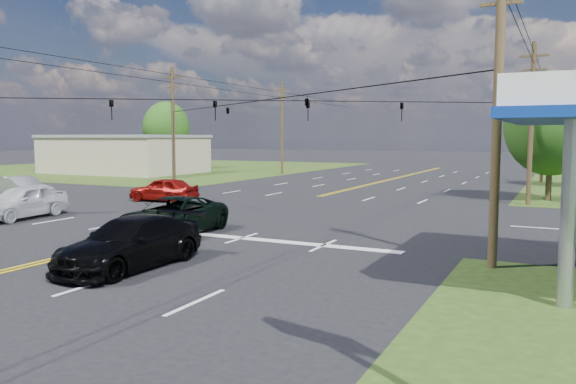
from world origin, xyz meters
The scene contains 18 objects.
ground centered at (0.00, 12.00, 0.00)m, with size 280.00×280.00×0.00m, color black.
grass_nw centered at (-35.00, 44.00, 0.00)m, with size 46.00×48.00×0.03m, color #263E13.
stop_bar centered at (5.00, 4.00, 0.00)m, with size 10.00×0.50×0.02m, color silver.
retail_nw centered at (-30.00, 34.00, 2.00)m, with size 16.00×11.00×4.00m, color #BDB48E.
pole_se centered at (13.00, 3.00, 4.92)m, with size 1.60×0.28×9.50m.
pole_nw centered at (-13.00, 21.00, 4.92)m, with size 1.60×0.28×9.50m.
pole_ne centered at (13.00, 21.00, 4.92)m, with size 1.60×0.28×9.50m.
pole_left_far centered at (-13.00, 40.00, 5.17)m, with size 1.60×0.28×10.00m.
pole_right_far centered at (13.00, 40.00, 5.17)m, with size 1.60×0.28×10.00m.
span_wire_signals centered at (0.00, 12.00, 6.00)m, with size 26.00×18.00×1.13m.
power_lines centered at (0.00, 10.00, 8.60)m, with size 26.04×100.00×0.64m.
tree_right_a centered at (14.00, 24.00, 4.87)m, with size 5.70×5.70×8.18m.
tree_far_l centered at (-32.00, 44.00, 5.19)m, with size 6.08×6.08×8.72m.
pickup_dkgreen centered at (0.50, 3.50, 0.77)m, with size 2.56×5.56×1.54m, color black.
suv_black centered at (3.00, -1.80, 0.77)m, with size 2.16×5.31×1.54m, color black.
pickup_white centered at (-9.19, 4.00, 0.83)m, with size 1.95×4.85×1.65m, color silver.
sedan_silver centered at (-15.39, 8.83, 0.79)m, with size 1.67×4.80×1.58m, color #A6A5AA.
sedan_red centered at (-7.62, 13.00, 0.75)m, with size 1.78×4.43×1.51m, color maroon.
Camera 1 is at (14.88, -14.88, 3.98)m, focal length 35.00 mm.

